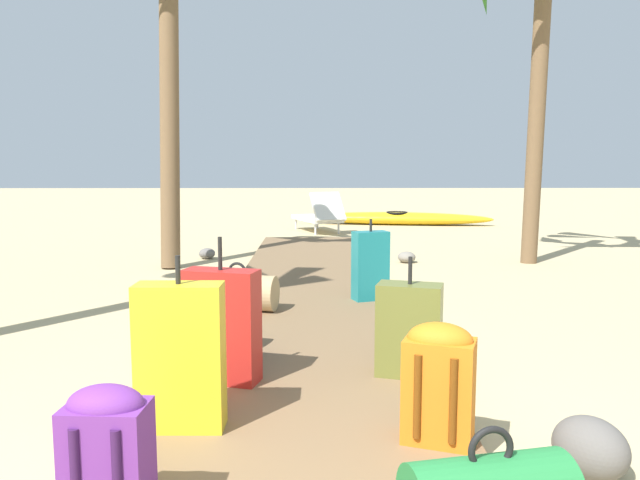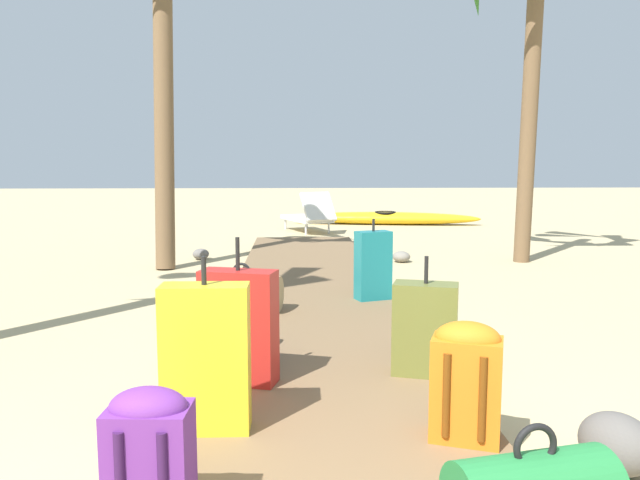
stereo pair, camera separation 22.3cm
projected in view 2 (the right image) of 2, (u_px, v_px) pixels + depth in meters
ground_plane at (315, 326)px, 5.12m from camera, size 60.00×60.00×0.00m
boardwalk at (312, 297)px, 6.04m from camera, size 1.61×9.38×0.08m
backpack_orange at (466, 378)px, 2.79m from camera, size 0.36×0.30×0.56m
suitcase_red at (239, 327)px, 3.53m from camera, size 0.47×0.29×0.85m
duffel_bag_blue at (216, 324)px, 4.18m from camera, size 0.64×0.49×0.46m
suitcase_olive at (425, 329)px, 3.68m from camera, size 0.42×0.30×0.72m
suitcase_teal at (373, 265)px, 5.73m from camera, size 0.36×0.27×0.76m
suitcase_yellow at (206, 358)px, 2.89m from camera, size 0.41×0.18×0.84m
backpack_purple at (150, 456)px, 2.10m from camera, size 0.29×0.22×0.51m
duffel_bag_tan at (242, 293)px, 5.31m from camera, size 0.73×0.44×0.42m
lounge_chair at (309, 216)px, 12.15m from camera, size 1.10×1.63×0.81m
kayak at (385, 218)px, 13.75m from camera, size 4.26×1.26×0.29m
rock_right_mid at (401, 257)px, 8.45m from camera, size 0.28×0.29×0.15m
rock_right_near at (617, 443)px, 2.67m from camera, size 0.40×0.43×0.26m
rock_left_mid at (201, 254)px, 8.69m from camera, size 0.32×0.32×0.15m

